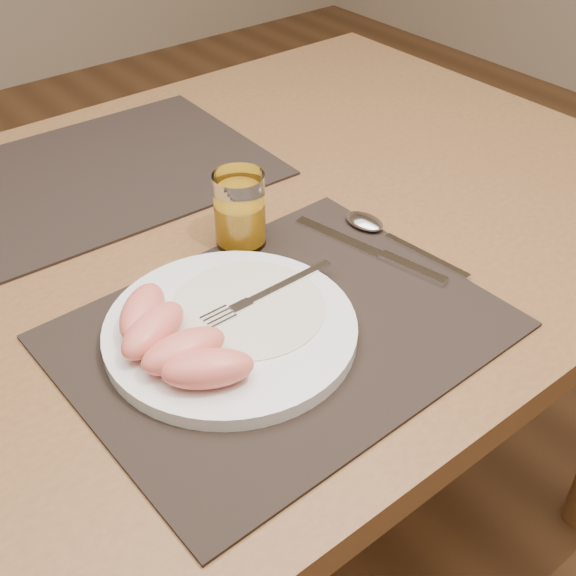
# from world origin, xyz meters

# --- Properties ---
(ground) EXTENTS (5.00, 5.00, 0.00)m
(ground) POSITION_xyz_m (0.00, 0.00, 0.00)
(ground) COLOR brown
(ground) RESTS_ON ground
(table) EXTENTS (1.40, 0.90, 0.75)m
(table) POSITION_xyz_m (0.00, 0.00, 0.67)
(table) COLOR brown
(table) RESTS_ON ground
(placemat_near) EXTENTS (0.46, 0.36, 0.00)m
(placemat_near) POSITION_xyz_m (-0.02, -0.22, 0.75)
(placemat_near) COLOR black
(placemat_near) RESTS_ON table
(placemat_far) EXTENTS (0.46, 0.36, 0.00)m
(placemat_far) POSITION_xyz_m (-0.00, 0.22, 0.75)
(placemat_far) COLOR black
(placemat_far) RESTS_ON table
(plate) EXTENTS (0.27, 0.27, 0.02)m
(plate) POSITION_xyz_m (-0.07, -0.19, 0.76)
(plate) COLOR white
(plate) RESTS_ON placemat_near
(plate_dressing) EXTENTS (0.17, 0.17, 0.00)m
(plate_dressing) POSITION_xyz_m (-0.04, -0.18, 0.77)
(plate_dressing) COLOR white
(plate_dressing) RESTS_ON plate
(fork) EXTENTS (0.17, 0.02, 0.00)m
(fork) POSITION_xyz_m (-0.02, -0.18, 0.77)
(fork) COLOR silver
(fork) RESTS_ON plate
(knife) EXTENTS (0.06, 0.22, 0.01)m
(knife) POSITION_xyz_m (0.16, -0.19, 0.76)
(knife) COLOR silver
(knife) RESTS_ON placemat_near
(spoon) EXTENTS (0.04, 0.19, 0.01)m
(spoon) POSITION_xyz_m (0.19, -0.14, 0.76)
(spoon) COLOR silver
(spoon) RESTS_ON placemat_near
(juice_glass) EXTENTS (0.06, 0.06, 0.10)m
(juice_glass) POSITION_xyz_m (0.04, -0.06, 0.80)
(juice_glass) COLOR white
(juice_glass) RESTS_ON placemat_near
(grapefruit_wedges) EXTENTS (0.11, 0.20, 0.04)m
(grapefruit_wedges) POSITION_xyz_m (-0.14, -0.19, 0.79)
(grapefruit_wedges) COLOR #EC7560
(grapefruit_wedges) RESTS_ON plate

